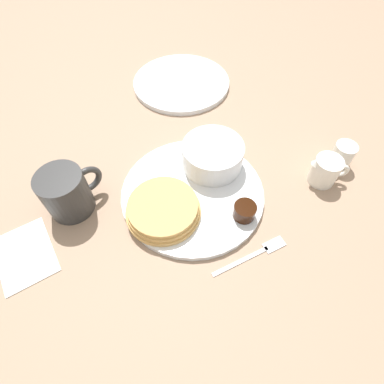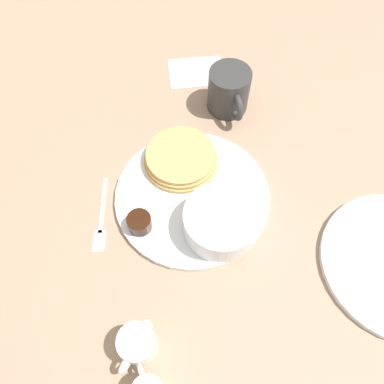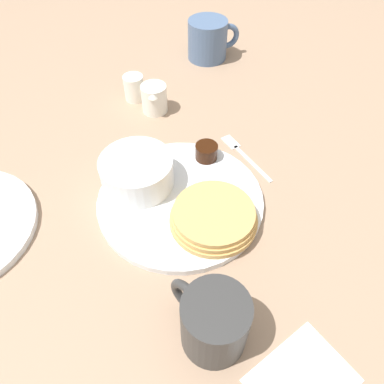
% 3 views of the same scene
% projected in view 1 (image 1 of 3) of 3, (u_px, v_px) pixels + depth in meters
% --- Properties ---
extents(ground_plane, '(4.00, 4.00, 0.00)m').
position_uv_depth(ground_plane, '(193.00, 195.00, 0.58)').
color(ground_plane, '#9E7F66').
extents(plate, '(0.27, 0.27, 0.01)m').
position_uv_depth(plate, '(193.00, 193.00, 0.58)').
color(plate, white).
rests_on(plate, ground_plane).
extents(pancake_stack, '(0.14, 0.14, 0.03)m').
position_uv_depth(pancake_stack, '(163.00, 209.00, 0.53)').
color(pancake_stack, tan).
rests_on(pancake_stack, plate).
extents(bowl, '(0.12, 0.12, 0.05)m').
position_uv_depth(bowl, '(213.00, 155.00, 0.59)').
color(bowl, white).
rests_on(bowl, plate).
extents(syrup_cup, '(0.04, 0.04, 0.03)m').
position_uv_depth(syrup_cup, '(244.00, 211.00, 0.53)').
color(syrup_cup, black).
rests_on(syrup_cup, plate).
extents(butter_ramekin, '(0.05, 0.05, 0.04)m').
position_uv_depth(butter_ramekin, '(225.00, 154.00, 0.61)').
color(butter_ramekin, white).
rests_on(butter_ramekin, plate).
extents(coffee_mug, '(0.08, 0.11, 0.09)m').
position_uv_depth(coffee_mug, '(67.00, 192.00, 0.53)').
color(coffee_mug, '#333333').
rests_on(coffee_mug, ground_plane).
extents(creamer_pitcher_near, '(0.06, 0.07, 0.06)m').
position_uv_depth(creamer_pitcher_near, '(325.00, 171.00, 0.58)').
color(creamer_pitcher_near, white).
rests_on(creamer_pitcher_near, ground_plane).
extents(creamer_pitcher_far, '(0.04, 0.06, 0.06)m').
position_uv_depth(creamer_pitcher_far, '(342.00, 155.00, 0.61)').
color(creamer_pitcher_far, white).
rests_on(creamer_pitcher_far, ground_plane).
extents(fork, '(0.03, 0.14, 0.00)m').
position_uv_depth(fork, '(258.00, 253.00, 0.51)').
color(fork, silver).
rests_on(fork, ground_plane).
extents(napkin, '(0.12, 0.09, 0.00)m').
position_uv_depth(napkin, '(25.00, 254.00, 0.51)').
color(napkin, white).
rests_on(napkin, ground_plane).
extents(far_plate, '(0.25, 0.25, 0.01)m').
position_uv_depth(far_plate, '(181.00, 83.00, 0.78)').
color(far_plate, white).
rests_on(far_plate, ground_plane).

